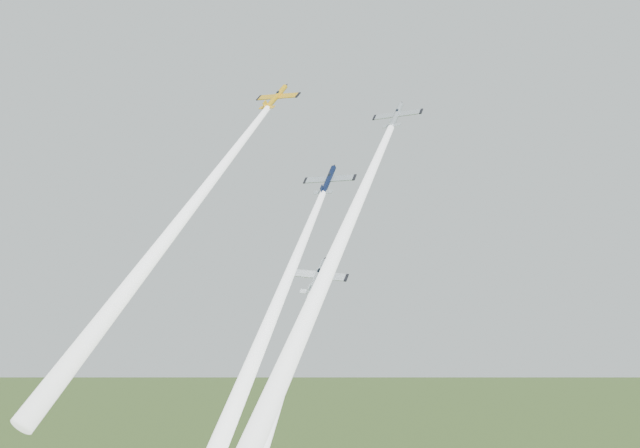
# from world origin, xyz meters

# --- Properties ---
(plane_yellow) EXTENTS (8.80, 7.85, 7.83)m
(plane_yellow) POSITION_xyz_m (-15.44, 1.06, 115.15)
(plane_yellow) COLOR yellow
(smoke_trail_yellow) EXTENTS (7.78, 47.25, 48.46)m
(smoke_trail_yellow) POSITION_xyz_m (-12.82, -23.63, 89.60)
(smoke_trail_yellow) COLOR white
(plane_navy) EXTENTS (10.20, 9.13, 7.00)m
(plane_navy) POSITION_xyz_m (-2.55, -0.91, 99.40)
(plane_navy) COLOR #0C1636
(smoke_trail_navy) EXTENTS (17.52, 46.81, 49.56)m
(smoke_trail_navy) POSITION_xyz_m (5.25, -25.05, 73.31)
(smoke_trail_navy) COLOR white
(plane_silver_right) EXTENTS (9.03, 7.80, 6.47)m
(plane_silver_right) POSITION_xyz_m (9.07, 0.68, 108.04)
(plane_silver_right) COLOR #B3BCC2
(smoke_trail_silver_right) EXTENTS (14.05, 48.54, 50.51)m
(smoke_trail_silver_right) POSITION_xyz_m (15.01, -24.45, 81.47)
(smoke_trail_silver_right) COLOR white
(plane_silver_low) EXTENTS (9.80, 9.58, 7.82)m
(plane_silver_low) POSITION_xyz_m (2.67, -9.86, 84.06)
(plane_silver_low) COLOR silver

